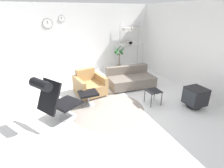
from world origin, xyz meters
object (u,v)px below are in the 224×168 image
armchair_red (90,86)px  side_table (153,92)px  crt_television (195,97)px  ottoman (88,95)px  lounge_chair (54,97)px  couch_low (130,79)px  shelf_unit (130,36)px  potted_plant (119,60)px

armchair_red → side_table: bearing=129.2°
armchair_red → crt_television: armchair_red is taller
ottoman → side_table: side_table is taller
lounge_chair → couch_low: 3.05m
side_table → shelf_unit: 3.59m
couch_low → potted_plant: bearing=-98.3°
couch_low → potted_plant: (0.34, 1.73, 0.25)m
crt_television → potted_plant: bearing=8.6°
ottoman → couch_low: 1.91m
shelf_unit → crt_television: bearing=-89.4°
shelf_unit → armchair_red: bearing=-141.3°
couch_low → side_table: (-0.01, -1.43, 0.13)m
armchair_red → side_table: (1.51, -1.32, 0.09)m
side_table → shelf_unit: shelf_unit is taller
ottoman → potted_plant: bearing=50.4°
couch_low → lounge_chair: bearing=30.0°
ottoman → couch_low: bearing=24.3°
ottoman → crt_television: 2.97m
lounge_chair → shelf_unit: size_ratio=0.58×
ottoman → crt_television: (2.70, -1.23, 0.01)m
crt_television → side_table: bearing=57.9°
lounge_chair → armchair_red: size_ratio=1.21×
ottoman → shelf_unit: shelf_unit is taller
lounge_chair → armchair_red: bearing=105.2°
potted_plant → side_table: bearing=-96.3°
armchair_red → shelf_unit: shelf_unit is taller
couch_low → shelf_unit: (0.92, 1.84, 1.26)m
lounge_chair → ottoman: size_ratio=2.30×
couch_low → crt_television: couch_low is taller
crt_television → shelf_unit: bearing=-0.2°
crt_television → shelf_unit: size_ratio=0.28×
side_table → couch_low: bearing=89.6°
lounge_chair → crt_television: lounge_chair is taller
crt_television → lounge_chair: bearing=79.3°
ottoman → side_table: (1.73, -0.64, 0.07)m
shelf_unit → ottoman: bearing=-135.3°
ottoman → potted_plant: size_ratio=0.45×
ottoman → armchair_red: (0.22, 0.68, -0.02)m
crt_television → couch_low: bearing=24.5°
ottoman → couch_low: (1.74, 0.79, -0.06)m
couch_low → armchair_red: bearing=6.9°
ottoman → shelf_unit: (2.66, 2.63, 1.20)m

